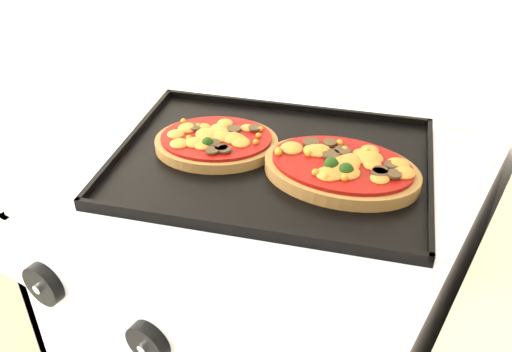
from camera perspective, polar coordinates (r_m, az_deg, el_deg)
The scene contains 6 objects.
control_panel at distance 0.76m, azimuth -10.59°, elevation -14.62°, with size 0.60×0.02×0.09m, color white.
knob_left at distance 0.85m, azimuth -20.46°, elevation -10.11°, with size 0.06×0.06×0.02m, color black.
knob_center at distance 0.74m, azimuth -10.74°, elevation -16.06°, with size 0.06×0.06×0.02m, color black.
baking_tray at distance 0.92m, azimuth 1.65°, elevation 1.59°, with size 0.50×0.37×0.02m, color black.
pizza_left at distance 0.95m, azimuth -3.99°, elevation 3.54°, with size 0.21×0.16×0.03m, color brown, non-canonical shape.
pizza_right at distance 0.89m, azimuth 8.53°, elevation 0.85°, with size 0.24×0.17×0.04m, color brown, non-canonical shape.
Camera 1 is at (0.35, 1.05, 1.42)m, focal length 40.00 mm.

